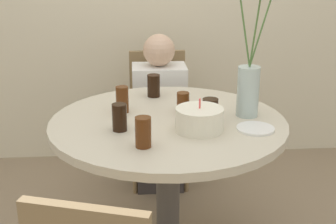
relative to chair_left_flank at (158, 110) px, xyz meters
name	(u,v)px	position (x,y,z in m)	size (l,w,h in m)	color
dining_table	(168,146)	(0.00, -0.92, 0.13)	(1.14, 1.14, 0.76)	beige
chair_left_flank	(158,110)	(0.00, 0.00, 0.00)	(0.40, 0.40, 0.88)	tan
birthday_cake	(199,119)	(0.13, -1.06, 0.33)	(0.22, 0.22, 0.15)	white
flower_vase	(250,75)	(0.39, -0.89, 0.48)	(0.23, 0.18, 0.66)	#B2C6C1
side_plate	(255,128)	(0.39, -1.07, 0.28)	(0.17, 0.17, 0.01)	white
drink_glass_0	(210,109)	(0.20, -0.92, 0.32)	(0.08, 0.08, 0.10)	black
drink_glass_1	(143,132)	(-0.13, -1.23, 0.34)	(0.07, 0.07, 0.13)	#51280F
drink_glass_2	(122,99)	(-0.22, -0.79, 0.34)	(0.06, 0.06, 0.13)	#51280F
drink_glass_3	(154,86)	(-0.05, -0.54, 0.33)	(0.07, 0.07, 0.12)	black
drink_glass_4	(120,117)	(-0.23, -1.04, 0.33)	(0.07, 0.07, 0.12)	black
drink_glass_5	(183,103)	(0.08, -0.82, 0.33)	(0.06, 0.06, 0.11)	#51280F
person_boy	(160,119)	(0.00, -0.16, 0.00)	(0.34, 0.24, 1.04)	#383333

